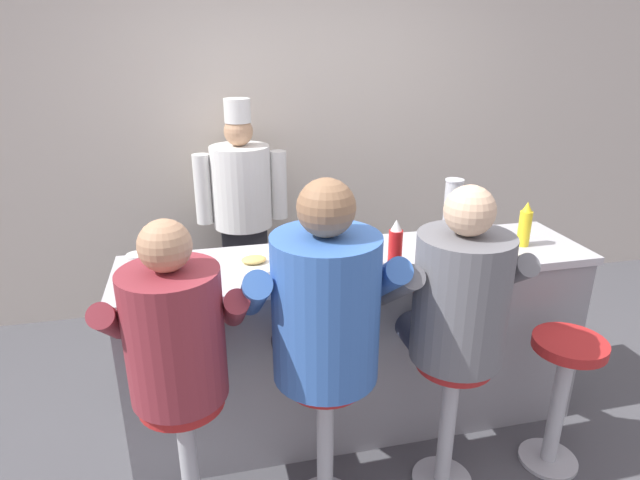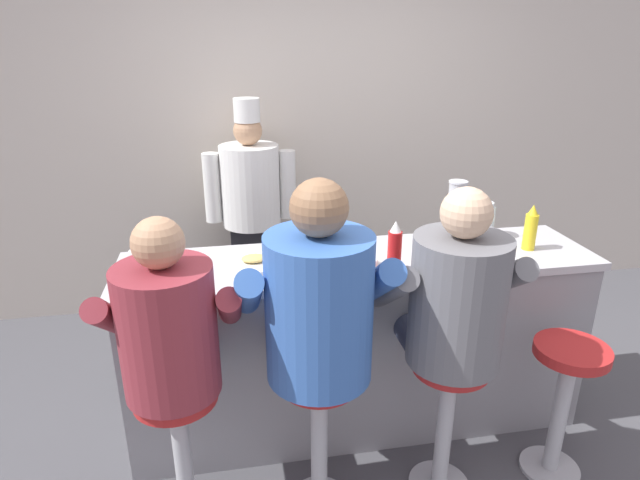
# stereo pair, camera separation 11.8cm
# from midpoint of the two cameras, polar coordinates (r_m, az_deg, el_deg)

# --- Properties ---
(ground_plane) EXTENTS (20.00, 20.00, 0.00)m
(ground_plane) POSITION_cam_midpoint_polar(r_m,az_deg,el_deg) (2.99, 6.46, -21.69)
(ground_plane) COLOR #4C4C51
(wall_back) EXTENTS (10.00, 0.06, 2.70)m
(wall_back) POSITION_cam_midpoint_polar(r_m,az_deg,el_deg) (4.09, -0.31, 11.51)
(wall_back) COLOR beige
(wall_back) RESTS_ON ground_plane
(diner_counter) EXTENTS (2.39, 0.58, 0.98)m
(diner_counter) POSITION_cam_midpoint_polar(r_m,az_deg,el_deg) (2.91, 5.24, -10.79)
(diner_counter) COLOR gray
(diner_counter) RESTS_ON ground_plane
(ketchup_bottle_red) EXTENTS (0.07, 0.07, 0.26)m
(ketchup_bottle_red) POSITION_cam_midpoint_polar(r_m,az_deg,el_deg) (2.50, 9.31, -0.95)
(ketchup_bottle_red) COLOR red
(ketchup_bottle_red) RESTS_ON diner_counter
(mustard_bottle_yellow) EXTENTS (0.07, 0.07, 0.24)m
(mustard_bottle_yellow) POSITION_cam_midpoint_polar(r_m,az_deg,el_deg) (2.98, 22.62, 1.11)
(mustard_bottle_yellow) COLOR yellow
(mustard_bottle_yellow) RESTS_ON diner_counter
(hot_sauce_bottle_orange) EXTENTS (0.03, 0.03, 0.15)m
(hot_sauce_bottle_orange) POSITION_cam_midpoint_polar(r_m,az_deg,el_deg) (2.60, 13.50, -1.42)
(hot_sauce_bottle_orange) COLOR orange
(hot_sauce_bottle_orange) RESTS_ON diner_counter
(water_pitcher_clear) EXTENTS (0.14, 0.13, 0.20)m
(water_pitcher_clear) POSITION_cam_midpoint_polar(r_m,az_deg,el_deg) (3.07, 17.80, 2.08)
(water_pitcher_clear) COLOR silver
(water_pitcher_clear) RESTS_ON diner_counter
(breakfast_plate) EXTENTS (0.27, 0.27, 0.05)m
(breakfast_plate) POSITION_cam_midpoint_polar(r_m,az_deg,el_deg) (2.60, -5.75, -2.37)
(breakfast_plate) COLOR white
(breakfast_plate) RESTS_ON diner_counter
(cereal_bowl) EXTENTS (0.14, 0.14, 0.05)m
(cereal_bowl) POSITION_cam_midpoint_polar(r_m,az_deg,el_deg) (2.58, 5.97, -2.38)
(cereal_bowl) COLOR white
(cereal_bowl) RESTS_ON diner_counter
(coffee_mug_blue) EXTENTS (0.14, 0.10, 0.08)m
(coffee_mug_blue) POSITION_cam_midpoint_polar(r_m,az_deg,el_deg) (2.53, -14.46, -3.10)
(coffee_mug_blue) COLOR #4C7AB2
(coffee_mug_blue) RESTS_ON diner_counter
(coffee_mug_white) EXTENTS (0.14, 0.09, 0.09)m
(coffee_mug_white) POSITION_cam_midpoint_polar(r_m,az_deg,el_deg) (2.67, -17.42, -1.96)
(coffee_mug_white) COLOR white
(coffee_mug_white) RESTS_ON diner_counter
(cup_stack_steel) EXTENTS (0.10, 0.10, 0.36)m
(cup_stack_steel) POSITION_cam_midpoint_polar(r_m,az_deg,el_deg) (2.84, 15.41, 2.57)
(cup_stack_steel) COLOR #B7BABF
(cup_stack_steel) RESTS_ON diner_counter
(diner_seated_maroon) EXTENTS (0.57, 0.56, 1.43)m
(diner_seated_maroon) POSITION_cam_midpoint_polar(r_m,az_deg,el_deg) (2.17, -14.17, -10.28)
(diner_seated_maroon) COLOR #B2B5BA
(diner_seated_maroon) RESTS_ON ground_plane
(diner_seated_blue) EXTENTS (0.65, 0.65, 1.54)m
(diner_seated_blue) POSITION_cam_midpoint_polar(r_m,az_deg,el_deg) (2.18, 1.30, -7.89)
(diner_seated_blue) COLOR #B2B5BA
(diner_seated_blue) RESTS_ON ground_plane
(diner_seated_grey) EXTENTS (0.61, 0.60, 1.48)m
(diner_seated_grey) POSITION_cam_midpoint_polar(r_m,az_deg,el_deg) (2.36, 15.41, -7.04)
(diner_seated_grey) COLOR #B2B5BA
(diner_seated_grey) RESTS_ON ground_plane
(empty_stool_round) EXTENTS (0.34, 0.34, 0.71)m
(empty_stool_round) POSITION_cam_midpoint_polar(r_m,az_deg,el_deg) (2.85, 25.75, -14.24)
(empty_stool_round) COLOR #B2B5BA
(empty_stool_round) RESTS_ON ground_plane
(cook_in_whites_near) EXTENTS (0.64, 0.41, 1.64)m
(cook_in_whites_near) POSITION_cam_midpoint_polar(r_m,az_deg,el_deg) (3.81, -6.46, 3.72)
(cook_in_whites_near) COLOR #232328
(cook_in_whites_near) RESTS_ON ground_plane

